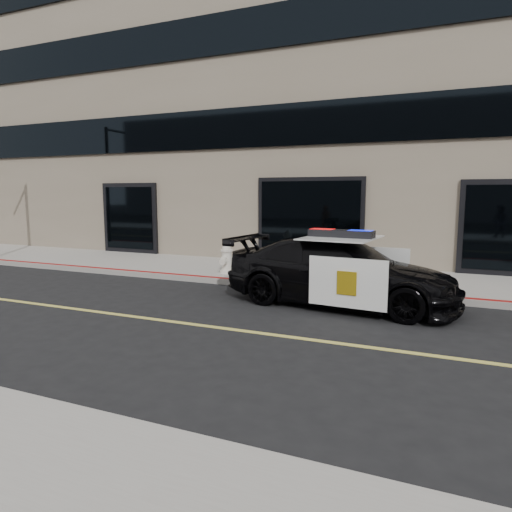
% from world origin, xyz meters
% --- Properties ---
extents(ground, '(120.00, 120.00, 0.00)m').
position_xyz_m(ground, '(0.00, 0.00, 0.00)').
color(ground, black).
rests_on(ground, ground).
extents(sidewalk_n, '(60.00, 3.50, 0.15)m').
position_xyz_m(sidewalk_n, '(0.00, 5.25, 0.07)').
color(sidewalk_n, gray).
rests_on(sidewalk_n, ground).
extents(building_n, '(60.00, 7.00, 12.00)m').
position_xyz_m(building_n, '(0.00, 10.50, 6.00)').
color(building_n, '#756856').
rests_on(building_n, ground).
extents(police_car, '(2.93, 5.31, 1.62)m').
position_xyz_m(police_car, '(1.01, 2.57, 0.72)').
color(police_car, black).
rests_on(police_car, ground).
extents(fire_hydrant, '(0.38, 0.53, 0.85)m').
position_xyz_m(fire_hydrant, '(-2.59, 4.29, 0.55)').
color(fire_hydrant, white).
rests_on(fire_hydrant, sidewalk_n).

